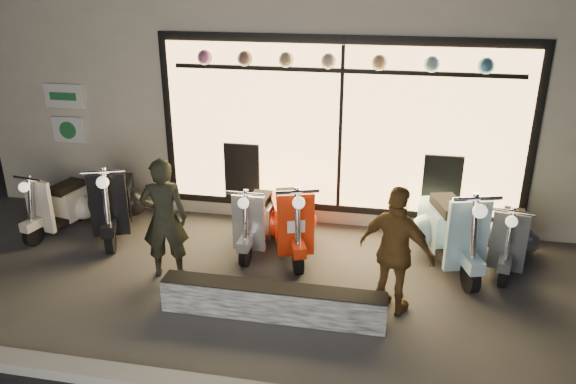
% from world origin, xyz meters
% --- Properties ---
extents(ground, '(40.00, 40.00, 0.00)m').
position_xyz_m(ground, '(0.00, 0.00, 0.00)').
color(ground, '#383533').
rests_on(ground, ground).
extents(shop_building, '(10.20, 6.23, 4.20)m').
position_xyz_m(shop_building, '(0.00, 4.98, 2.10)').
color(shop_building, beige).
rests_on(shop_building, ground).
extents(graffiti_barrier, '(2.58, 0.28, 0.40)m').
position_xyz_m(graffiti_barrier, '(0.35, -0.65, 0.20)').
color(graffiti_barrier, black).
rests_on(graffiti_barrier, ground).
extents(scooter_silver, '(0.45, 1.38, 0.99)m').
position_xyz_m(scooter_silver, '(-0.26, 1.16, 0.40)').
color(scooter_silver, black).
rests_on(scooter_silver, ground).
extents(scooter_red, '(0.82, 1.52, 1.09)m').
position_xyz_m(scooter_red, '(0.20, 1.13, 0.44)').
color(scooter_red, black).
rests_on(scooter_red, ground).
extents(scooter_black, '(0.89, 1.59, 1.15)m').
position_xyz_m(scooter_black, '(-2.52, 1.22, 0.46)').
color(scooter_black, black).
rests_on(scooter_black, ground).
extents(scooter_cream, '(0.61, 1.37, 0.97)m').
position_xyz_m(scooter_cream, '(-3.29, 1.13, 0.39)').
color(scooter_cream, black).
rests_on(scooter_cream, ground).
extents(scooter_blue, '(0.83, 1.65, 1.18)m').
position_xyz_m(scooter_blue, '(2.38, 1.18, 0.47)').
color(scooter_blue, black).
rests_on(scooter_blue, ground).
extents(scooter_grey, '(0.64, 1.37, 0.97)m').
position_xyz_m(scooter_grey, '(3.20, 1.24, 0.39)').
color(scooter_grey, black).
rests_on(scooter_grey, ground).
extents(man, '(0.66, 0.52, 1.60)m').
position_xyz_m(man, '(-1.19, 0.03, 0.80)').
color(man, black).
rests_on(man, ground).
extents(woman, '(0.98, 0.72, 1.54)m').
position_xyz_m(woman, '(1.69, -0.25, 0.77)').
color(woman, brown).
rests_on(woman, ground).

